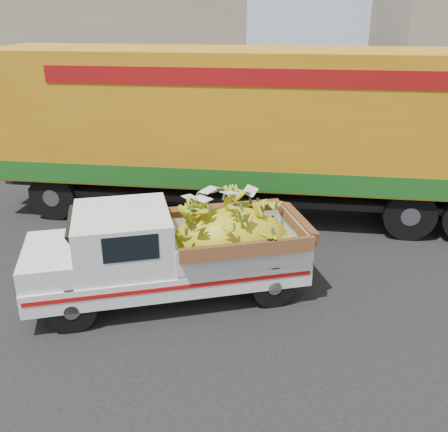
{
  "coord_description": "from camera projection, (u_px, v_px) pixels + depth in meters",
  "views": [
    {
      "loc": [
        0.77,
        -6.74,
        4.57
      ],
      "look_at": [
        0.52,
        1.6,
        1.12
      ],
      "focal_mm": 40.0,
      "sensor_mm": 36.0,
      "label": 1
    }
  ],
  "objects": [
    {
      "name": "sidewalk",
      "position": [
        215.0,
        158.0,
        16.39
      ],
      "size": [
        60.0,
        4.0,
        0.14
      ],
      "primitive_type": "cube",
      "color": "gray",
      "rests_on": "ground"
    },
    {
      "name": "building_left",
      "position": [
        33.0,
        63.0,
        21.13
      ],
      "size": [
        18.0,
        6.0,
        5.0
      ],
      "primitive_type": "cube",
      "color": "gray",
      "rests_on": "ground"
    },
    {
      "name": "curb",
      "position": [
        212.0,
        178.0,
        14.45
      ],
      "size": [
        60.0,
        0.25,
        0.15
      ],
      "primitive_type": "cube",
      "color": "gray",
      "rests_on": "ground"
    },
    {
      "name": "ground",
      "position": [
        189.0,
        318.0,
        8.0
      ],
      "size": [
        100.0,
        100.0,
        0.0
      ],
      "primitive_type": "plane",
      "color": "black",
      "rests_on": "ground"
    },
    {
      "name": "semi_trailer",
      "position": [
        252.0,
        126.0,
        11.37
      ],
      "size": [
        12.04,
        3.83,
        3.8
      ],
      "rotation": [
        0.0,
        0.0,
        -0.11
      ],
      "color": "black",
      "rests_on": "ground"
    },
    {
      "name": "pickup_truck",
      "position": [
        189.0,
        248.0,
        8.41
      ],
      "size": [
        4.83,
        2.75,
        1.6
      ],
      "rotation": [
        0.0,
        0.0,
        0.25
      ],
      "color": "black",
      "rests_on": "ground"
    }
  ]
}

